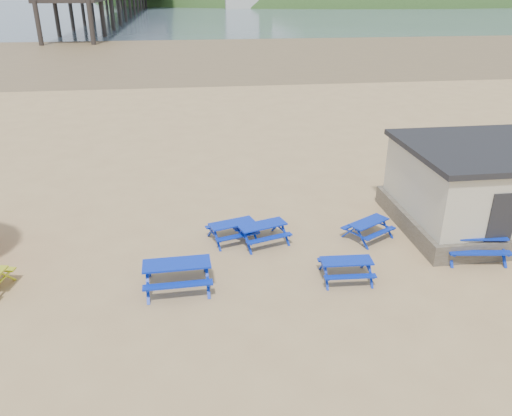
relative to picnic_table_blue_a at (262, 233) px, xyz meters
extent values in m
plane|color=tan|center=(-1.52, -0.73, -0.35)|extent=(400.00, 400.00, 0.00)
plane|color=olive|center=(-1.52, 54.27, -0.35)|extent=(400.00, 400.00, 0.00)
plane|color=#495B68|center=(-1.52, 169.27, -0.35)|extent=(400.00, 400.00, 0.00)
cube|color=#00089A|center=(0.00, 0.00, 0.33)|extent=(1.81, 1.13, 0.05)
cube|color=#00089A|center=(-0.17, 0.54, 0.07)|extent=(1.68, 0.73, 0.05)
cube|color=#00089A|center=(0.17, -0.54, 0.07)|extent=(1.68, 0.73, 0.05)
cube|color=#00089A|center=(-1.04, 0.33, 0.30)|extent=(1.73, 1.07, 0.04)
cube|color=#00089A|center=(-1.20, 0.84, 0.05)|extent=(1.61, 0.68, 0.04)
cube|color=#00089A|center=(-0.88, -0.19, 0.05)|extent=(1.61, 0.68, 0.04)
cube|color=#00089A|center=(3.83, -0.17, 0.28)|extent=(1.66, 1.31, 0.04)
cube|color=#00089A|center=(3.57, 0.28, 0.04)|extent=(1.46, 0.98, 0.04)
cube|color=#00089A|center=(4.10, -0.62, 0.04)|extent=(1.46, 0.98, 0.04)
cube|color=#00089A|center=(-2.95, -2.51, 0.46)|extent=(2.04, 0.85, 0.06)
cube|color=#00089A|center=(-2.97, -1.84, 0.15)|extent=(2.02, 0.35, 0.06)
cube|color=#00089A|center=(-2.93, -3.18, 0.15)|extent=(2.02, 0.35, 0.06)
cube|color=#00089A|center=(2.23, -2.72, 0.29)|extent=(1.61, 0.70, 0.04)
cube|color=#00089A|center=(2.26, -2.20, 0.04)|extent=(1.59, 0.31, 0.04)
cube|color=#00089A|center=(2.20, -3.25, 0.04)|extent=(1.59, 0.31, 0.04)
cube|color=#00089A|center=(6.82, -1.93, 0.46)|extent=(2.10, 1.05, 0.06)
cube|color=#00089A|center=(6.91, -1.26, 0.15)|extent=(2.03, 0.55, 0.06)
cube|color=#00089A|center=(6.73, -2.59, 0.15)|extent=(2.03, 0.55, 0.06)
cube|color=#665B4C|center=(8.98, 0.27, 0.00)|extent=(7.40, 5.40, 0.70)
cube|color=#BAB39C|center=(8.98, 0.27, 1.50)|extent=(7.00, 5.00, 2.30)
cube|color=black|center=(8.98, 0.27, 2.70)|extent=(7.30, 5.30, 0.20)
cube|color=black|center=(7.48, -2.25, 1.05)|extent=(0.90, 0.06, 2.00)
ellipsoid|color=#2D4C1E|center=(88.48, 229.27, -10.35)|extent=(264.00, 144.00, 108.00)
camera|label=1|loc=(-2.33, -15.53, 8.11)|focal=35.00mm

